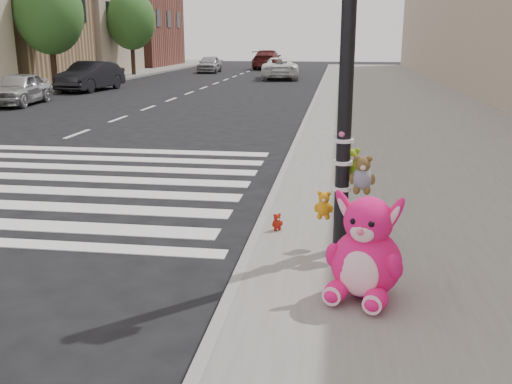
% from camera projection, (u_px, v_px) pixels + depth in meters
% --- Properties ---
extents(ground, '(120.00, 120.00, 0.00)m').
position_uv_depth(ground, '(59.00, 318.00, 5.35)').
color(ground, black).
rests_on(ground, ground).
extents(sidewalk_near, '(7.00, 80.00, 0.14)m').
position_uv_depth(sidewalk_near, '(437.00, 140.00, 14.19)').
color(sidewalk_near, slate).
rests_on(sidewalk_near, ground).
extents(curb_edge, '(0.12, 80.00, 0.15)m').
position_uv_depth(curb_edge, '(299.00, 137.00, 14.67)').
color(curb_edge, gray).
rests_on(curb_edge, ground).
extents(bld_far_c, '(6.00, 8.00, 8.00)m').
position_uv_depth(bld_far_c, '(11.00, 10.00, 31.27)').
color(bld_far_c, tan).
rests_on(bld_far_c, ground).
extents(bld_far_d, '(6.00, 8.00, 10.00)m').
position_uv_depth(bld_far_d, '(81.00, 1.00, 39.60)').
color(bld_far_d, tan).
rests_on(bld_far_d, ground).
extents(bld_far_e, '(6.00, 10.00, 9.00)m').
position_uv_depth(bld_far_e, '(136.00, 15.00, 50.24)').
color(bld_far_e, brown).
rests_on(bld_far_e, ground).
extents(signal_pole, '(0.68, 0.49, 4.00)m').
position_uv_depth(signal_pole, '(348.00, 109.00, 6.25)').
color(signal_pole, black).
rests_on(signal_pole, sidewalk_near).
extents(tree_far_b, '(3.20, 3.20, 5.44)m').
position_uv_depth(tree_far_b, '(49.00, 13.00, 26.95)').
color(tree_far_b, '#382619').
rests_on(tree_far_b, sidewalk_far).
extents(tree_far_c, '(3.20, 3.20, 5.44)m').
position_uv_depth(tree_far_c, '(131.00, 20.00, 37.46)').
color(tree_far_c, '#382619').
rests_on(tree_far_c, sidewalk_far).
extents(pink_bunny, '(0.85, 0.92, 1.05)m').
position_uv_depth(pink_bunny, '(366.00, 255.00, 5.35)').
color(pink_bunny, '#FC1574').
rests_on(pink_bunny, sidewalk_near).
extents(red_teddy, '(0.19, 0.17, 0.23)m').
position_uv_depth(red_teddy, '(277.00, 222.00, 7.33)').
color(red_teddy, '#9E1B0F').
rests_on(red_teddy, sidewalk_near).
extents(car_silver_far, '(1.87, 3.81, 1.25)m').
position_uv_depth(car_silver_far, '(19.00, 89.00, 22.12)').
color(car_silver_far, '#B1B2B6').
rests_on(car_silver_far, ground).
extents(car_dark_far, '(2.01, 4.48, 1.43)m').
position_uv_depth(car_dark_far, '(91.00, 76.00, 28.00)').
color(car_dark_far, black).
rests_on(car_dark_far, ground).
extents(car_white_near, '(2.79, 5.09, 1.35)m').
position_uv_depth(car_white_near, '(279.00, 68.00, 35.99)').
color(car_white_near, white).
rests_on(car_white_near, ground).
extents(car_maroon_near, '(2.22, 5.36, 1.55)m').
position_uv_depth(car_maroon_near, '(267.00, 59.00, 47.69)').
color(car_maroon_near, '#5B1A1A').
rests_on(car_maroon_near, ground).
extents(car_silver_deep, '(1.69, 3.77, 1.26)m').
position_uv_depth(car_silver_deep, '(210.00, 64.00, 42.64)').
color(car_silver_deep, '#A6A5AA').
rests_on(car_silver_deep, ground).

